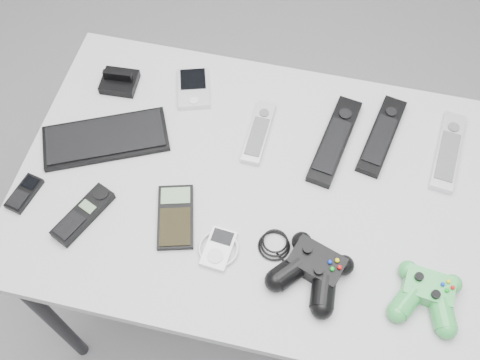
% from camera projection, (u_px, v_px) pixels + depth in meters
% --- Properties ---
extents(floor, '(3.50, 3.50, 0.00)m').
position_uv_depth(floor, '(254.00, 298.00, 1.90)').
color(floor, gray).
rests_on(floor, ground).
extents(desk, '(1.12, 0.72, 0.75)m').
position_uv_depth(desk, '(263.00, 200.00, 1.32)').
color(desk, '#A2A2A5').
rests_on(desk, floor).
extents(pda_keyboard, '(0.31, 0.23, 0.02)m').
position_uv_depth(pda_keyboard, '(106.00, 138.00, 1.32)').
color(pda_keyboard, black).
rests_on(pda_keyboard, desk).
extents(dock_bracket, '(0.09, 0.08, 0.05)m').
position_uv_depth(dock_bracket, '(119.00, 79.00, 1.39)').
color(dock_bracket, black).
rests_on(dock_bracket, desk).
extents(pda, '(0.11, 0.14, 0.02)m').
position_uv_depth(pda, '(193.00, 88.00, 1.40)').
color(pda, silver).
rests_on(pda, desk).
extents(remote_silver_a, '(0.05, 0.18, 0.02)m').
position_uv_depth(remote_silver_a, '(259.00, 132.00, 1.33)').
color(remote_silver_a, silver).
rests_on(remote_silver_a, desk).
extents(remote_black_a, '(0.10, 0.26, 0.03)m').
position_uv_depth(remote_black_a, '(335.00, 140.00, 1.31)').
color(remote_black_a, black).
rests_on(remote_black_a, desk).
extents(remote_black_b, '(0.10, 0.23, 0.02)m').
position_uv_depth(remote_black_b, '(382.00, 135.00, 1.32)').
color(remote_black_b, black).
rests_on(remote_black_b, desk).
extents(remote_silver_b, '(0.07, 0.22, 0.02)m').
position_uv_depth(remote_silver_b, '(448.00, 151.00, 1.30)').
color(remote_silver_b, silver).
rests_on(remote_silver_b, desk).
extents(mobile_phone, '(0.06, 0.10, 0.02)m').
position_uv_depth(mobile_phone, '(24.00, 193.00, 1.25)').
color(mobile_phone, black).
rests_on(mobile_phone, desk).
extents(cordless_handset, '(0.10, 0.16, 0.02)m').
position_uv_depth(cordless_handset, '(83.00, 214.00, 1.22)').
color(cordless_handset, black).
rests_on(cordless_handset, desk).
extents(calculator, '(0.11, 0.17, 0.02)m').
position_uv_depth(calculator, '(175.00, 217.00, 1.22)').
color(calculator, black).
rests_on(calculator, desk).
extents(mp3_player, '(0.09, 0.10, 0.02)m').
position_uv_depth(mp3_player, '(219.00, 248.00, 1.18)').
color(mp3_player, silver).
rests_on(mp3_player, desk).
extents(controller_black, '(0.30, 0.24, 0.05)m').
position_uv_depth(controller_black, '(313.00, 269.00, 1.14)').
color(controller_black, black).
rests_on(controller_black, desk).
extents(controller_green, '(0.15, 0.16, 0.05)m').
position_uv_depth(controller_green, '(427.00, 294.00, 1.12)').
color(controller_green, green).
rests_on(controller_green, desk).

